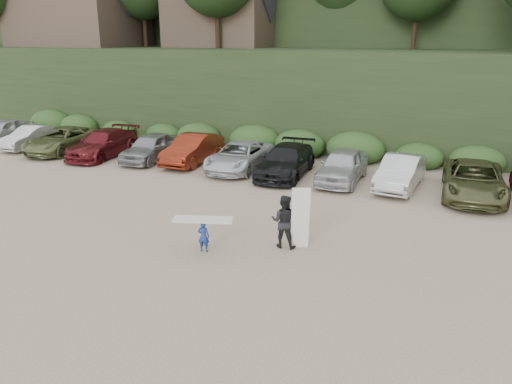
% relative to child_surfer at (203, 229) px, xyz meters
% --- Properties ---
extents(ground, '(120.00, 120.00, 0.00)m').
position_rel_child_surfer_xyz_m(ground, '(0.78, 0.02, -0.81)').
color(ground, tan).
rests_on(ground, ground).
extents(parked_cars, '(39.87, 6.32, 1.62)m').
position_rel_child_surfer_xyz_m(parked_cars, '(-1.53, 10.04, -0.03)').
color(parked_cars, '#ACACB0').
rests_on(parked_cars, ground).
extents(child_surfer, '(2.04, 1.18, 1.18)m').
position_rel_child_surfer_xyz_m(child_surfer, '(0.00, 0.00, 0.00)').
color(child_surfer, navy).
rests_on(child_surfer, ground).
extents(adult_surfer, '(1.39, 0.79, 2.20)m').
position_rel_child_surfer_xyz_m(adult_surfer, '(2.39, 1.44, 0.14)').
color(adult_surfer, black).
rests_on(adult_surfer, ground).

